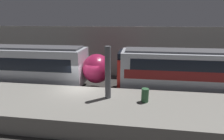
{
  "coord_description": "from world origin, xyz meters",
  "views": [
    {
      "loc": [
        4.04,
        -11.91,
        5.91
      ],
      "look_at": [
        2.27,
        0.88,
        2.24
      ],
      "focal_mm": 28.0,
      "sensor_mm": 36.0,
      "label": 1
    }
  ],
  "objects_px": {
    "support_pillar_near": "(108,73)",
    "trash_bin": "(145,95)",
    "train_boxy": "(211,73)",
    "train_modern": "(15,66)"
  },
  "relations": [
    {
      "from": "support_pillar_near",
      "to": "trash_bin",
      "type": "xyz_separation_m",
      "value": [
        2.32,
        -0.27,
        -1.24
      ]
    },
    {
      "from": "train_boxy",
      "to": "trash_bin",
      "type": "distance_m",
      "value": 6.76
    },
    {
      "from": "train_boxy",
      "to": "train_modern",
      "type": "bearing_deg",
      "value": 179.99
    },
    {
      "from": "support_pillar_near",
      "to": "train_boxy",
      "type": "bearing_deg",
      "value": 26.95
    },
    {
      "from": "train_modern",
      "to": "trash_bin",
      "type": "distance_m",
      "value": 12.36
    },
    {
      "from": "train_modern",
      "to": "trash_bin",
      "type": "bearing_deg",
      "value": -19.68
    },
    {
      "from": "support_pillar_near",
      "to": "train_modern",
      "type": "relative_size",
      "value": 0.19
    },
    {
      "from": "train_boxy",
      "to": "trash_bin",
      "type": "relative_size",
      "value": 17.36
    },
    {
      "from": "train_modern",
      "to": "trash_bin",
      "type": "relative_size",
      "value": 20.16
    },
    {
      "from": "support_pillar_near",
      "to": "trash_bin",
      "type": "relative_size",
      "value": 3.92
    }
  ]
}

